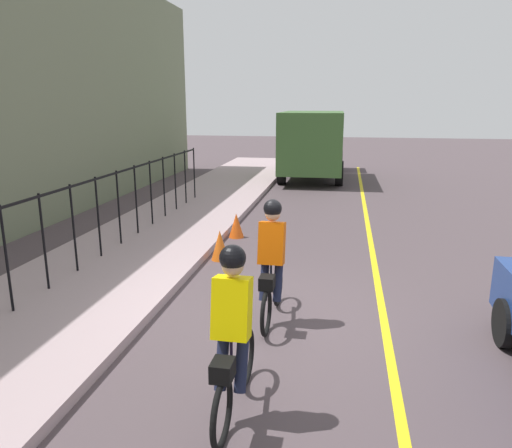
# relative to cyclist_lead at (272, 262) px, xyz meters

# --- Properties ---
(ground_plane) EXTENTS (80.00, 80.00, 0.00)m
(ground_plane) POSITION_rel_cyclist_lead_xyz_m (0.13, -0.04, -0.91)
(ground_plane) COLOR #4D4044
(lane_line_centre) EXTENTS (36.00, 0.12, 0.01)m
(lane_line_centre) POSITION_rel_cyclist_lead_xyz_m (0.13, -1.64, -0.91)
(lane_line_centre) COLOR yellow
(lane_line_centre) RESTS_ON ground
(sidewalk) EXTENTS (40.00, 3.20, 0.15)m
(sidewalk) POSITION_rel_cyclist_lead_xyz_m (0.13, 3.36, -0.84)
(sidewalk) COLOR #A79093
(sidewalk) RESTS_ON ground
(iron_fence) EXTENTS (14.37, 0.04, 1.60)m
(iron_fence) POSITION_rel_cyclist_lead_xyz_m (1.13, 3.76, 0.30)
(iron_fence) COLOR black
(iron_fence) RESTS_ON sidewalk
(cyclist_lead) EXTENTS (1.71, 0.37, 1.83)m
(cyclist_lead) POSITION_rel_cyclist_lead_xyz_m (0.00, 0.00, 0.00)
(cyclist_lead) COLOR black
(cyclist_lead) RESTS_ON ground
(cyclist_follow) EXTENTS (1.71, 0.37, 1.83)m
(cyclist_follow) POSITION_rel_cyclist_lead_xyz_m (-2.28, 0.05, 0.00)
(cyclist_follow) COLOR black
(cyclist_follow) RESTS_ON ground
(box_truck_background) EXTENTS (6.75, 2.63, 2.78)m
(box_truck_background) POSITION_rel_cyclist_lead_xyz_m (14.22, 0.37, 0.64)
(box_truck_background) COLOR #3B612D
(box_truck_background) RESTS_ON ground
(traffic_cone_near) EXTENTS (0.36, 0.36, 0.58)m
(traffic_cone_near) POSITION_rel_cyclist_lead_xyz_m (4.39, 1.51, -0.62)
(traffic_cone_near) COLOR #ED5613
(traffic_cone_near) RESTS_ON ground
(traffic_cone_far) EXTENTS (0.36, 0.36, 0.62)m
(traffic_cone_far) POSITION_rel_cyclist_lead_xyz_m (2.66, 1.47, -0.60)
(traffic_cone_far) COLOR orange
(traffic_cone_far) RESTS_ON ground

